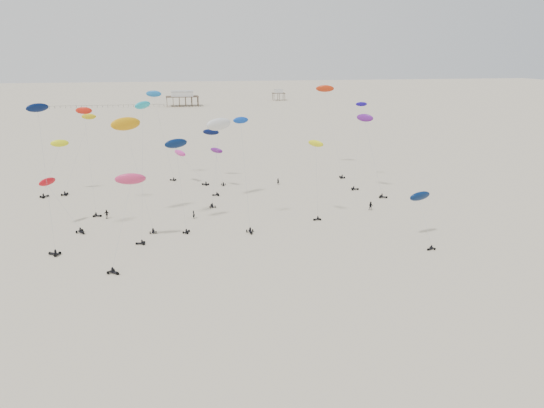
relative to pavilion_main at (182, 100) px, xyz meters
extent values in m
plane|color=beige|center=(10.00, -150.00, -4.22)|extent=(900.00, 900.00, 0.00)
cube|color=brown|center=(0.00, 0.00, 1.93)|extent=(21.00, 13.00, 0.30)
cube|color=silver|center=(0.00, 0.00, 3.68)|extent=(14.00, 8.40, 3.20)
cube|color=#B2B2AD|center=(0.00, 0.00, 5.43)|extent=(15.00, 9.00, 0.30)
cube|color=brown|center=(70.00, 30.00, 0.93)|extent=(9.00, 7.00, 0.30)
cube|color=silver|center=(70.00, 30.00, 2.28)|extent=(5.60, 4.20, 2.40)
cube|color=#B2B2AD|center=(70.00, 30.00, 3.63)|extent=(6.00, 4.50, 0.30)
cube|color=black|center=(-52.00, 0.00, -2.77)|extent=(80.00, 0.10, 0.10)
cylinder|color=gray|center=(3.94, -214.01, 2.23)|extent=(0.03, 0.03, 14.58)
ellipsoid|color=#040E3C|center=(2.81, -209.76, 8.88)|extent=(5.12, 3.71, 2.31)
cylinder|color=gray|center=(-31.30, -217.28, 5.06)|extent=(0.03, 0.03, 19.59)
ellipsoid|color=gold|center=(-28.19, -213.51, 14.21)|extent=(3.80, 1.87, 1.83)
cylinder|color=gray|center=(2.80, -224.80, 0.76)|extent=(0.03, 0.03, 11.24)
ellipsoid|color=#62167D|center=(3.29, -221.26, 5.83)|extent=(4.14, 4.25, 1.99)
cylinder|color=gray|center=(6.08, -254.91, 6.61)|extent=(0.03, 0.03, 20.85)
ellipsoid|color=#0D3DAD|center=(5.64, -252.22, 17.23)|extent=(3.23, 1.58, 1.49)
cylinder|color=gray|center=(-29.31, -249.06, 0.55)|extent=(0.03, 0.03, 11.32)
ellipsoid|color=red|center=(-32.45, -246.55, 5.26)|extent=(3.78, 4.18, 2.01)
cylinder|color=gray|center=(-37.04, -220.25, 2.07)|extent=(0.03, 0.03, 12.47)
ellipsoid|color=#E7EE14|center=(-35.02, -218.12, 8.35)|extent=(4.45, 2.06, 2.07)
cylinder|color=gray|center=(-16.70, -266.22, 1.80)|extent=(0.03, 0.03, 17.65)
ellipsoid|color=#D03165|center=(-15.41, -259.26, 8.07)|extent=(5.55, 2.43, 2.76)
cylinder|color=gray|center=(39.93, -224.59, 6.32)|extent=(0.03, 0.03, 22.14)
ellipsoid|color=#1A0B91|center=(42.04, -219.94, 16.69)|extent=(3.26, 1.94, 1.53)
cylinder|color=gray|center=(37.98, -208.67, 7.58)|extent=(0.03, 0.03, 26.51)
ellipsoid|color=red|center=(37.33, -201.37, 19.59)|extent=(5.80, 3.64, 2.66)
cylinder|color=gray|center=(-29.78, -259.02, 8.21)|extent=(0.03, 0.03, 24.68)
ellipsoid|color=#05133F|center=(-30.65, -255.03, 20.59)|extent=(4.31, 3.78, 2.03)
cylinder|color=gray|center=(-13.59, -255.14, 7.98)|extent=(0.03, 0.03, 25.25)
ellipsoid|color=#1BB2CB|center=(-12.87, -250.07, 20.26)|extent=(4.07, 4.30, 2.02)
cylinder|color=gray|center=(-25.30, -237.43, 6.81)|extent=(0.03, 0.03, 21.87)
ellipsoid|color=red|center=(-26.14, -234.00, 17.81)|extent=(3.79, 1.92, 1.77)
cylinder|color=gray|center=(21.42, -251.41, 3.83)|extent=(0.03, 0.03, 14.90)
ellipsoid|color=yellow|center=(21.25, -250.79, 11.94)|extent=(3.64, 4.04, 1.90)
cylinder|color=gray|center=(37.21, -269.50, -0.20)|extent=(0.03, 0.03, 9.35)
ellipsoid|color=#051A44|center=(37.34, -266.32, 4.08)|extent=(5.21, 3.45, 2.41)
cylinder|color=gray|center=(40.37, -234.88, 5.15)|extent=(0.03, 0.03, 18.56)
ellipsoid|color=#5E1885|center=(38.72, -231.87, 14.57)|extent=(4.10, 4.17, 2.12)
cylinder|color=gray|center=(-14.52, -248.97, 5.68)|extent=(0.03, 0.03, 21.35)
ellipsoid|color=orange|center=(-16.77, -244.00, 16.00)|extent=(6.67, 4.94, 3.11)
cylinder|color=gray|center=(-6.37, -253.14, 4.19)|extent=(0.03, 0.03, 16.20)
ellipsoid|color=#051A48|center=(-6.98, -250.95, 12.85)|extent=(5.29, 4.04, 2.44)
cylinder|color=gray|center=(-2.73, -215.65, -0.07)|extent=(0.03, 0.03, 9.72)
ellipsoid|color=#D933A5|center=(-5.85, -214.20, 4.18)|extent=(4.21, 4.91, 2.29)
cylinder|color=gray|center=(1.73, -235.93, 4.70)|extent=(0.03, 0.03, 17.21)
ellipsoid|color=silver|center=(2.97, -233.52, 14.08)|extent=(7.02, 5.41, 3.29)
cylinder|color=gray|center=(-9.96, -209.30, 7.48)|extent=(0.03, 0.03, 22.53)
ellipsoid|color=#1867B6|center=(-11.92, -208.34, 19.28)|extent=(4.40, 2.48, 2.07)
imported|color=black|center=(-3.98, -246.00, -4.22)|extent=(0.84, 0.92, 2.08)
imported|color=black|center=(35.37, -247.16, -4.22)|extent=(1.30, 1.10, 2.31)
imported|color=black|center=(-22.23, -242.68, -4.22)|extent=(1.41, 0.81, 2.32)
imported|color=black|center=(19.60, -219.87, -4.22)|extent=(0.90, 0.87, 2.05)
camera|label=1|loc=(-7.57, -355.05, 30.07)|focal=35.00mm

